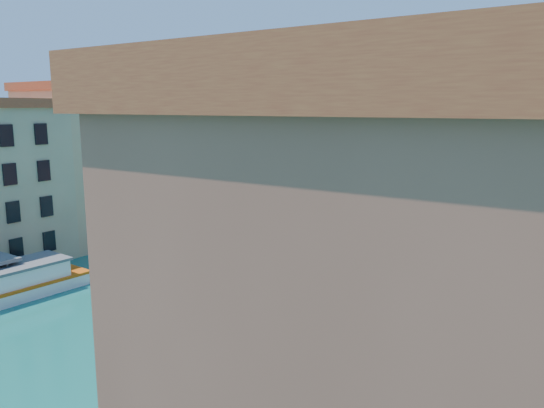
{
  "coord_description": "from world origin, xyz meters",
  "views": [
    {
      "loc": [
        31.53,
        -5.49,
        17.11
      ],
      "look_at": [
        -0.99,
        42.56,
        6.44
      ],
      "focal_mm": 35.0,
      "sensor_mm": 36.0,
      "label": 1
    }
  ],
  "objects": [
    {
      "name": "motorboat_mid",
      "position": [
        1.99,
        45.57,
        0.63
      ],
      "size": [
        3.48,
        8.04,
        1.61
      ],
      "rotation": [
        0.0,
        0.0,
        0.14
      ],
      "color": "silver",
      "rests_on": "ground"
    },
    {
      "name": "vaporetto_far",
      "position": [
        -1.78,
        78.14,
        1.49
      ],
      "size": [
        7.55,
        22.69,
        3.31
      ],
      "rotation": [
        0.0,
        0.0,
        -0.11
      ],
      "color": "white",
      "rests_on": "ground"
    },
    {
      "name": "mooring_poles_right",
      "position": [
        19.1,
        28.8,
        1.3
      ],
      "size": [
        1.44,
        54.24,
        3.2
      ],
      "color": "#54371C",
      "rests_on": "ground"
    },
    {
      "name": "left_bank_palazzos",
      "position": [
        -26.0,
        64.68,
        9.71
      ],
      "size": [
        12.8,
        128.4,
        21.0
      ],
      "color": "beige",
      "rests_on": "ground"
    },
    {
      "name": "motorboat_far",
      "position": [
        7.68,
        93.67,
        0.62
      ],
      "size": [
        4.86,
        8.02,
        1.59
      ],
      "rotation": [
        0.0,
        0.0,
        0.35
      ],
      "color": "silver",
      "rests_on": "ground"
    },
    {
      "name": "gondola_fore",
      "position": [
        2.9,
        39.99,
        0.4
      ],
      "size": [
        3.17,
        11.77,
        2.36
      ],
      "rotation": [
        0.0,
        0.0,
        0.19
      ],
      "color": "black",
      "rests_on": "ground"
    },
    {
      "name": "quay",
      "position": [
        22.0,
        65.0,
        0.5
      ],
      "size": [
        4.0,
        140.0,
        1.0
      ],
      "primitive_type": "cube",
      "color": "#AFA68D",
      "rests_on": "ground"
    },
    {
      "name": "restaurant_awnings",
      "position": [
        22.19,
        23.0,
        2.99
      ],
      "size": [
        3.2,
        44.55,
        3.12
      ],
      "color": "maroon",
      "rests_on": "ground"
    },
    {
      "name": "gondola_far",
      "position": [
        3.11,
        63.28,
        0.37
      ],
      "size": [
        6.75,
        11.71,
        1.8
      ],
      "rotation": [
        0.0,
        0.0,
        0.48
      ],
      "color": "black",
      "rests_on": "ground"
    },
    {
      "name": "gondola_right",
      "position": [
        15.96,
        28.86,
        0.49
      ],
      "size": [
        3.01,
        12.87,
        2.57
      ],
      "rotation": [
        0.0,
        0.0,
        -0.16
      ],
      "color": "black",
      "rests_on": "ground"
    }
  ]
}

